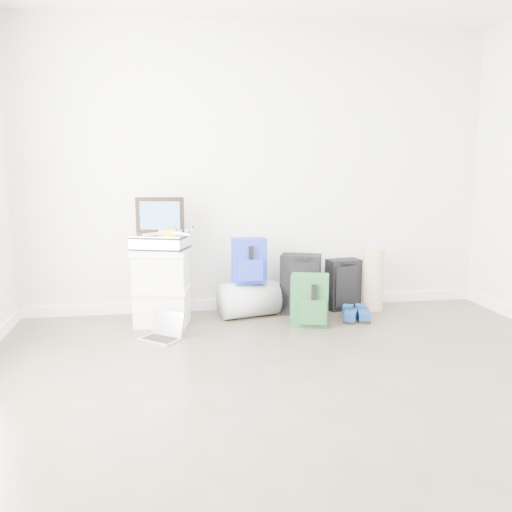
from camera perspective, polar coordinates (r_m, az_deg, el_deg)
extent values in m
plane|color=#3C362B|center=(3.12, 8.57, -17.10)|extent=(5.00, 5.00, 0.00)
cube|color=silver|center=(5.23, 0.28, 9.02)|extent=(4.50, 0.02, 2.70)
cube|color=white|center=(5.38, 0.30, -4.95)|extent=(4.50, 0.02, 0.10)
cube|color=silver|center=(4.90, -9.81, -5.40)|extent=(0.51, 0.44, 0.29)
cube|color=silver|center=(4.86, -9.87, -3.49)|extent=(0.54, 0.47, 0.04)
cube|color=silver|center=(4.83, -9.92, -1.55)|extent=(0.51, 0.44, 0.29)
cube|color=silver|center=(4.80, -9.98, 0.42)|extent=(0.54, 0.47, 0.04)
cube|color=#B2B2B7|center=(4.79, -10.01, 1.45)|extent=(0.53, 0.46, 0.13)
cube|color=black|center=(4.86, -10.08, 4.24)|extent=(0.42, 0.11, 0.32)
cube|color=teal|center=(4.84, -10.08, 4.22)|extent=(0.35, 0.07, 0.25)
cube|color=gold|center=(4.75, -9.08, 2.50)|extent=(0.11, 0.11, 0.05)
cube|color=white|center=(4.84, -7.80, 2.66)|extent=(0.23, 0.18, 0.02)
cube|color=white|center=(4.86, -10.07, 2.63)|extent=(0.18, 0.23, 0.02)
cube|color=white|center=(4.67, -10.40, 2.35)|extent=(0.23, 0.18, 0.02)
cube|color=white|center=(4.65, -8.04, 2.37)|extent=(0.18, 0.23, 0.02)
cylinder|color=gray|center=(5.05, -0.76, -4.59)|extent=(0.59, 0.44, 0.33)
cube|color=navy|center=(4.95, -0.73, -0.48)|extent=(0.31, 0.21, 0.41)
cube|color=navy|center=(4.87, -0.55, -1.49)|extent=(0.22, 0.08, 0.20)
cube|color=black|center=(5.15, 4.72, -2.97)|extent=(0.42, 0.33, 0.57)
cube|color=black|center=(5.04, 5.05, -3.26)|extent=(0.27, 0.13, 0.46)
cube|color=black|center=(4.99, 5.09, -0.26)|extent=(0.11, 0.06, 0.02)
cube|color=#163D25|center=(4.79, 5.68, -4.63)|extent=(0.37, 0.28, 0.46)
cube|color=#163D25|center=(4.71, 6.01, -5.86)|extent=(0.25, 0.13, 0.22)
cube|color=black|center=(5.37, 9.15, -2.95)|extent=(0.34, 0.24, 0.50)
cube|color=black|center=(5.27, 9.51, -3.19)|extent=(0.24, 0.07, 0.40)
cube|color=black|center=(5.23, 9.57, -0.73)|extent=(0.11, 0.04, 0.02)
cube|color=black|center=(5.04, 9.94, -6.55)|extent=(0.21, 0.29, 0.03)
cube|color=navy|center=(5.03, 9.95, -6.05)|extent=(0.20, 0.28, 0.07)
cube|color=black|center=(5.08, 11.24, -6.46)|extent=(0.17, 0.29, 0.03)
cube|color=navy|center=(5.07, 11.25, -5.97)|extent=(0.17, 0.28, 0.07)
cylinder|color=tan|center=(5.40, 12.24, -2.43)|extent=(0.20, 0.20, 0.60)
cube|color=silver|center=(4.49, -10.10, -8.65)|extent=(0.37, 0.36, 0.01)
cube|color=black|center=(4.49, -10.11, -8.55)|extent=(0.30, 0.28, 0.00)
cube|color=black|center=(4.53, -9.26, -6.98)|extent=(0.24, 0.21, 0.21)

